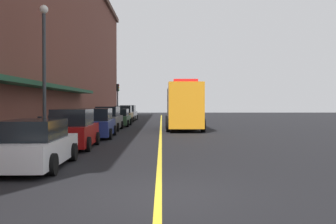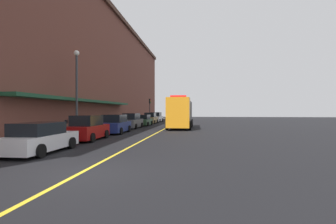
# 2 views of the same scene
# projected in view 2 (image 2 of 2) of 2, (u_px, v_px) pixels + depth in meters

# --- Properties ---
(ground_plane) EXTENTS (112.00, 112.00, 0.00)m
(ground_plane) POSITION_uv_depth(u_px,v_px,m) (169.00, 127.00, 33.39)
(ground_plane) COLOR black
(sidewalk_left) EXTENTS (2.40, 70.00, 0.15)m
(sidewalk_left) POSITION_uv_depth(u_px,v_px,m) (124.00, 126.00, 34.15)
(sidewalk_left) COLOR #ADA8A0
(sidewalk_left) RESTS_ON ground
(lane_center_stripe) EXTENTS (0.16, 70.00, 0.01)m
(lane_center_stripe) POSITION_uv_depth(u_px,v_px,m) (169.00, 127.00, 33.39)
(lane_center_stripe) COLOR gold
(lane_center_stripe) RESTS_ON ground
(brick_building_left) EXTENTS (12.05, 64.00, 16.03)m
(brick_building_left) POSITION_uv_depth(u_px,v_px,m) (74.00, 68.00, 33.93)
(brick_building_left) COLOR brown
(brick_building_left) RESTS_ON ground
(parked_car_0) EXTENTS (2.07, 4.65, 1.54)m
(parked_car_0) POSITION_uv_depth(u_px,v_px,m) (40.00, 138.00, 12.61)
(parked_car_0) COLOR silver
(parked_car_0) RESTS_ON ground
(parked_car_1) EXTENTS (2.04, 4.41, 1.80)m
(parked_car_1) POSITION_uv_depth(u_px,v_px,m) (88.00, 129.00, 18.06)
(parked_car_1) COLOR maroon
(parked_car_1) RESTS_ON ground
(parked_car_2) EXTENTS (2.23, 4.93, 1.77)m
(parked_car_2) POSITION_uv_depth(u_px,v_px,m) (115.00, 124.00, 23.71)
(parked_car_2) COLOR navy
(parked_car_2) RESTS_ON ground
(parked_car_3) EXTENTS (2.00, 4.60, 1.83)m
(parked_car_3) POSITION_uv_depth(u_px,v_px,m) (132.00, 121.00, 30.16)
(parked_car_3) COLOR #595B60
(parked_car_3) RESTS_ON ground
(parked_car_4) EXTENTS (2.13, 4.39, 1.57)m
(parked_car_4) POSITION_uv_depth(u_px,v_px,m) (143.00, 121.00, 35.50)
(parked_car_4) COLOR #2D5133
(parked_car_4) RESTS_ON ground
(parked_car_5) EXTENTS (2.04, 4.46, 1.84)m
(parked_car_5) POSITION_uv_depth(u_px,v_px,m) (151.00, 118.00, 41.50)
(parked_car_5) COLOR #A5844C
(parked_car_5) RESTS_ON ground
(parked_car_6) EXTENTS (2.11, 4.71, 1.86)m
(parked_car_6) POSITION_uv_depth(u_px,v_px,m) (156.00, 117.00, 47.44)
(parked_car_6) COLOR silver
(parked_car_6) RESTS_ON ground
(utility_truck) EXTENTS (2.83, 9.08, 3.81)m
(utility_truck) POSITION_uv_depth(u_px,v_px,m) (181.00, 113.00, 30.47)
(utility_truck) COLOR orange
(utility_truck) RESTS_ON ground
(parking_meter_0) EXTENTS (0.14, 0.18, 1.33)m
(parking_meter_0) POSITION_uv_depth(u_px,v_px,m) (77.00, 125.00, 19.25)
(parking_meter_0) COLOR #4C4C51
(parking_meter_0) RESTS_ON sidewalk_left
(parking_meter_1) EXTENTS (0.14, 0.18, 1.33)m
(parking_meter_1) POSITION_uv_depth(u_px,v_px,m) (66.00, 126.00, 17.70)
(parking_meter_1) COLOR #4C4C51
(parking_meter_1) RESTS_ON sidewalk_left
(street_lamp_left) EXTENTS (0.44, 0.44, 6.94)m
(street_lamp_left) POSITION_uv_depth(u_px,v_px,m) (77.00, 83.00, 20.46)
(street_lamp_left) COLOR #33383D
(street_lamp_left) RESTS_ON sidewalk_left
(traffic_light_near) EXTENTS (0.38, 0.36, 4.30)m
(traffic_light_near) POSITION_uv_depth(u_px,v_px,m) (150.00, 105.00, 47.64)
(traffic_light_near) COLOR #232326
(traffic_light_near) RESTS_ON sidewalk_left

